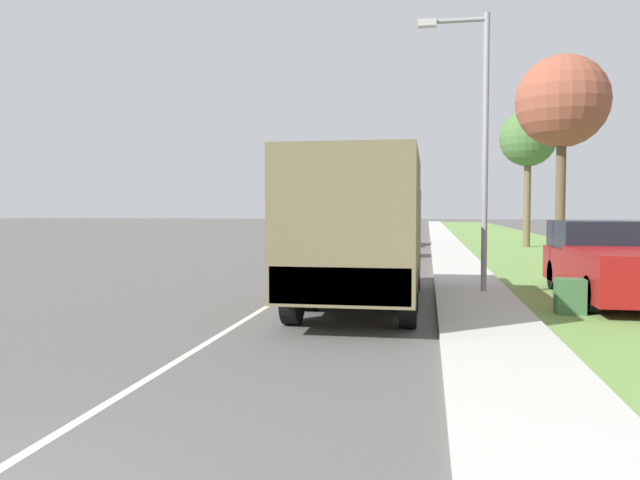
{
  "coord_description": "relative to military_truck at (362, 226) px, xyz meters",
  "views": [
    {
      "loc": [
        3.39,
        -2.96,
        2.1
      ],
      "look_at": [
        0.81,
        12.01,
        1.34
      ],
      "focal_mm": 35.0,
      "sensor_mm": 36.0,
      "label": 1
    }
  ],
  "objects": [
    {
      "name": "ground_plane",
      "position": [
        -2.03,
        29.69,
        -1.73
      ],
      "size": [
        180.0,
        180.0,
        0.0
      ],
      "primitive_type": "plane",
      "color": "#565451"
    },
    {
      "name": "lane_centre_stripe",
      "position": [
        -2.03,
        29.69,
        -1.73
      ],
      "size": [
        0.12,
        120.0,
        0.0
      ],
      "color": "silver",
      "rests_on": "ground"
    },
    {
      "name": "sidewalk_right",
      "position": [
        2.47,
        29.69,
        -1.67
      ],
      "size": [
        1.8,
        120.0,
        0.12
      ],
      "color": "beige",
      "rests_on": "ground"
    },
    {
      "name": "grass_strip_right",
      "position": [
        6.87,
        29.69,
        -1.72
      ],
      "size": [
        7.0,
        120.0,
        0.02
      ],
      "color": "#6B9347",
      "rests_on": "ground"
    },
    {
      "name": "military_truck",
      "position": [
        0.0,
        0.0,
        0.0
      ],
      "size": [
        2.39,
        7.57,
        3.17
      ],
      "color": "#606647",
      "rests_on": "ground"
    },
    {
      "name": "car_nearest_ahead",
      "position": [
        -0.55,
        14.07,
        -1.11
      ],
      "size": [
        1.71,
        4.43,
        1.36
      ],
      "color": "tan",
      "rests_on": "ground"
    },
    {
      "name": "car_second_ahead",
      "position": [
        -0.39,
        23.08,
        -1.11
      ],
      "size": [
        1.82,
        4.68,
        1.36
      ],
      "color": "silver",
      "rests_on": "ground"
    },
    {
      "name": "pickup_truck",
      "position": [
        5.52,
        2.04,
        -0.87
      ],
      "size": [
        2.01,
        5.76,
        1.79
      ],
      "color": "maroon",
      "rests_on": "grass_strip_right"
    },
    {
      "name": "lamp_post",
      "position": [
        2.51,
        2.2,
        2.37
      ],
      "size": [
        1.69,
        0.24,
        6.64
      ],
      "color": "gray",
      "rests_on": "sidewalk_right"
    },
    {
      "name": "tree_mid_right",
      "position": [
        6.18,
        10.82,
        4.24
      ],
      "size": [
        3.35,
        3.35,
        7.69
      ],
      "color": "brown",
      "rests_on": "grass_strip_right"
    },
    {
      "name": "tree_far_right",
      "position": [
        6.77,
        22.46,
        4.17
      ],
      "size": [
        3.08,
        3.08,
        7.5
      ],
      "color": "brown",
      "rests_on": "grass_strip_right"
    },
    {
      "name": "utility_box",
      "position": [
        4.17,
        -0.31,
        -1.36
      ],
      "size": [
        0.55,
        0.45,
        0.7
      ],
      "color": "#3D7042",
      "rests_on": "grass_strip_right"
    }
  ]
}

